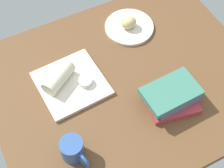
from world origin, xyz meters
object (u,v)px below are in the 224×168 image
sauce_cup (85,81)px  coffee_mug (73,150)px  scone_pastry (129,22)px  book_stack (171,96)px  square_plate (71,83)px  round_plate (129,27)px  breakfast_wrap (59,77)px

sauce_cup → coffee_mug: 30.18cm
scone_pastry → book_stack: (-3.86, -41.78, 0.08)cm
scone_pastry → coffee_mug: (-46.56, -44.97, 0.46)cm
coffee_mug → square_plate: bearing=68.8°
sauce_cup → scone_pastry: bearing=32.6°
round_plate → square_plate: size_ratio=0.86×
breakfast_wrap → round_plate: bearing=-103.0°
breakfast_wrap → book_stack: bearing=-160.5°
round_plate → sauce_cup: 36.86cm
round_plate → breakfast_wrap: 42.91cm
scone_pastry → book_stack: book_stack is taller
sauce_cup → breakfast_wrap: bearing=150.0°
book_stack → square_plate: bearing=141.5°
round_plate → scone_pastry: bearing=-159.8°
square_plate → coffee_mug: size_ratio=2.00×
scone_pastry → coffee_mug: 64.73cm
scone_pastry → breakfast_wrap: (-39.57, -14.25, 0.69)cm
round_plate → sauce_cup: size_ratio=4.00×
square_plate → coffee_mug: (-11.03, -28.39, 3.86)cm
round_plate → coffee_mug: (-47.16, -45.19, 3.96)cm
coffee_mug → scone_pastry: bearing=44.0°
breakfast_wrap → coffee_mug: coffee_mug is taller
sauce_cup → breakfast_wrap: 10.71cm
scone_pastry → breakfast_wrap: 42.07cm
round_plate → scone_pastry: 3.56cm
sauce_cup → coffee_mug: coffee_mug is taller
book_stack → coffee_mug: 42.82cm
book_stack → sauce_cup: bearing=140.1°
coffee_mug → breakfast_wrap: bearing=77.2°
round_plate → sauce_cup: bearing=-147.6°
round_plate → book_stack: book_stack is taller
breakfast_wrap → coffee_mug: 31.51cm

